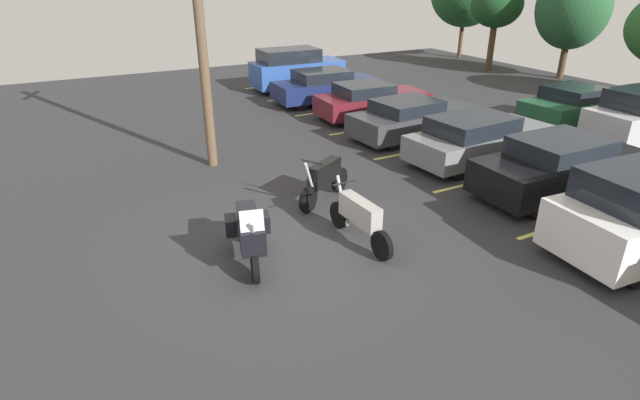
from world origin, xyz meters
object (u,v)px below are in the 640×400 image
Objects in this scene: car_black at (559,167)px; car_navy at (326,86)px; car_far_green at (574,105)px; motorcycle_touring at (250,231)px; car_blue at (295,69)px; motorcycle_second at (359,217)px; car_charcoal at (413,118)px; car_grey at (479,139)px; car_maroon at (371,101)px; motorcycle_third at (324,179)px; utility_pole at (199,13)px.

car_navy is at bearing -176.85° from car_black.
car_far_green is at bearing 124.64° from car_black.
motorcycle_touring is at bearing -93.57° from car_black.
car_blue is 3.08m from car_navy.
motorcycle_second is 8.02m from car_charcoal.
car_grey is at bearing 113.98° from motorcycle_second.
car_far_green reaches higher than car_charcoal.
car_navy reaches higher than car_maroon.
car_black is (2.42, 5.67, 0.13)m from motorcycle_third.
car_maroon is 7.78m from car_far_green.
car_maroon is at bearing 7.05° from car_navy.
car_grey is at bearing 105.50° from motorcycle_touring.
car_charcoal is at bearing 3.50° from car_navy.
motorcycle_touring is 3.32m from motorcycle_third.
car_navy is 5.84m from car_charcoal.
car_blue is 0.98× the size of car_maroon.
car_navy is 0.97× the size of car_charcoal.
car_black reaches higher than car_grey.
motorcycle_touring is 0.51× the size of car_maroon.
car_charcoal reaches higher than motorcycle_second.
motorcycle_third is 12.10m from car_far_green.
car_maroon is 0.53× the size of utility_pole.
car_blue is 11.29m from utility_pole.
car_black is (0.18, 6.02, 0.14)m from motorcycle_second.
car_maroon reaches higher than motorcycle_third.
utility_pole is at bearing -94.19° from car_charcoal.
car_blue is at bearing 159.73° from motorcycle_second.
car_maroon is at bearing -178.26° from car_black.
motorcycle_second is 0.46× the size of car_grey.
car_far_green is (4.22, 6.54, -0.00)m from car_maroon.
car_blue is 12.47m from car_far_green.
car_blue is 0.97× the size of car_far_green.
motorcycle_third is 6.16m from car_black.
car_navy is at bearing -172.95° from car_maroon.
car_far_green is 14.33m from utility_pole.
utility_pole reaches higher than motorcycle_second.
car_far_green is at bearing 43.53° from car_navy.
car_blue is at bearing 141.06° from utility_pole.
car_blue reaches higher than motorcycle_touring.
car_grey is at bearing 2.80° from car_blue.
motorcycle_second is 12.64m from car_navy.
car_far_green is at bearing 77.50° from car_charcoal.
utility_pole is at bearing -98.21° from car_far_green.
car_charcoal is at bearing 85.81° from utility_pole.
car_black is 10.40m from utility_pole.
car_navy is at bearing 151.36° from motorcycle_third.
car_blue is at bearing -146.15° from car_far_green.
car_maroon is 8.56m from car_black.
car_maroon is (-8.04, 8.13, -0.01)m from motorcycle_touring.
motorcycle_touring is 0.50× the size of car_far_green.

